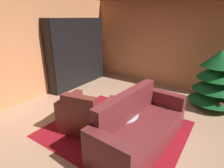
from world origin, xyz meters
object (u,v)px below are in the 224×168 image
bottle_on_table (122,104)px  decorated_tree (216,80)px  bookshelf_unit (80,53)px  book_stack_on_table (121,112)px  coffee_table (120,116)px  armchair_red (87,116)px  couch_red (139,128)px

bottle_on_table → decorated_tree: (1.38, 1.98, 0.19)m
bookshelf_unit → book_stack_on_table: (2.52, -1.63, -0.58)m
bookshelf_unit → coffee_table: bearing=-33.3°
book_stack_on_table → decorated_tree: size_ratio=0.16×
armchair_red → decorated_tree: size_ratio=0.78×
couch_red → bookshelf_unit: bearing=149.5°
bookshelf_unit → armchair_red: bookshelf_unit is taller
armchair_red → coffee_table: size_ratio=1.64×
armchair_red → decorated_tree: 3.08m
book_stack_on_table → bottle_on_table: size_ratio=0.80×
coffee_table → book_stack_on_table: 0.08m
armchair_red → couch_red: 1.02m
couch_red → decorated_tree: bearing=68.7°
couch_red → coffee_table: couch_red is taller
coffee_table → book_stack_on_table: (0.02, 0.01, 0.08)m
coffee_table → decorated_tree: 2.53m
armchair_red → book_stack_on_table: armchair_red is taller
armchair_red → decorated_tree: bearing=52.2°
couch_red → book_stack_on_table: (-0.41, 0.10, 0.13)m
coffee_table → bottle_on_table: 0.24m
book_stack_on_table → armchair_red: bearing=-154.8°
coffee_table → book_stack_on_table: book_stack_on_table is taller
couch_red → coffee_table: 0.44m
couch_red → coffee_table: (-0.43, 0.09, 0.06)m
bookshelf_unit → coffee_table: (2.50, -1.64, -0.66)m
coffee_table → decorated_tree: bearing=58.8°
bookshelf_unit → book_stack_on_table: bearing=-33.0°
armchair_red → coffee_table: 0.64m
couch_red → armchair_red: bearing=-169.6°
coffee_table → book_stack_on_table: bearing=26.6°
book_stack_on_table → bottle_on_table: bearing=121.1°
armchair_red → bottle_on_table: (0.50, 0.44, 0.21)m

